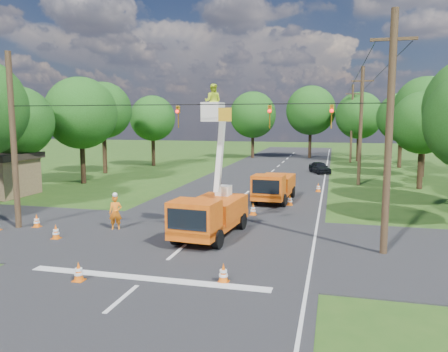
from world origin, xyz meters
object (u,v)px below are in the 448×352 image
(traffic_cone_3, at_px, (290,200))
(tree_left_d, at_px, (81,113))
(traffic_cone_0, at_px, (79,272))
(traffic_cone_7, at_px, (318,187))
(traffic_cone_2, at_px, (253,209))
(tree_left_e, at_px, (103,111))
(pole_right_near, at_px, (389,133))
(pole_right_mid, at_px, (361,125))
(pole_left, at_px, (13,142))
(bucket_truck, at_px, (210,206))
(ground_worker, at_px, (116,213))
(tree_far_c, at_px, (359,116))
(second_truck, at_px, (274,186))
(traffic_cone_5, at_px, (37,221))
(tree_right_c, at_px, (423,123))
(traffic_cone_4, at_px, (56,232))
(pole_right_far, at_px, (352,123))
(tree_right_d, at_px, (426,108))
(tree_right_e, at_px, (402,117))
(tree_left_f, at_px, (153,118))
(tree_far_b, at_px, (311,110))
(tree_left_c, at_px, (18,122))
(tree_far_a, at_px, (253,115))

(traffic_cone_3, distance_m, tree_left_d, 20.31)
(traffic_cone_0, bearing_deg, traffic_cone_7, 70.63)
(traffic_cone_2, distance_m, traffic_cone_3, 3.91)
(traffic_cone_3, bearing_deg, tree_left_e, 148.39)
(traffic_cone_2, distance_m, traffic_cone_7, 9.96)
(pole_right_near, xyz_separation_m, pole_right_mid, (0.00, 20.00, 0.00))
(pole_right_near, xyz_separation_m, pole_left, (-18.00, 0.00, -0.61))
(pole_left, height_order, tree_left_e, tree_left_e)
(traffic_cone_7, xyz_separation_m, tree_left_e, (-22.07, 6.71, 6.13))
(traffic_cone_0, bearing_deg, bucket_truck, 66.47)
(ground_worker, bearing_deg, traffic_cone_7, 36.71)
(ground_worker, height_order, tree_left_d, tree_left_d)
(pole_right_near, xyz_separation_m, tree_far_c, (1.00, 42.00, 0.96))
(second_truck, xyz_separation_m, traffic_cone_5, (-11.08, -10.13, -0.71))
(tree_right_c, bearing_deg, traffic_cone_5, -139.44)
(traffic_cone_5, bearing_deg, tree_right_c, 40.56)
(second_truck, distance_m, traffic_cone_4, 14.73)
(pole_right_mid, height_order, pole_right_far, same)
(tree_right_d, relative_size, tree_far_c, 1.06)
(traffic_cone_0, height_order, traffic_cone_5, same)
(tree_right_e, bearing_deg, tree_right_d, -82.87)
(second_truck, xyz_separation_m, tree_left_d, (-17.44, 4.56, 5.05))
(ground_worker, distance_m, tree_left_f, 31.27)
(tree_left_d, relative_size, tree_left_f, 1.10)
(traffic_cone_5, bearing_deg, ground_worker, 8.01)
(pole_right_far, distance_m, tree_far_b, 7.63)
(tree_left_c, bearing_deg, traffic_cone_0, -46.26)
(traffic_cone_3, bearing_deg, pole_right_near, -62.75)
(pole_right_near, distance_m, pole_left, 18.01)
(bucket_truck, height_order, pole_right_mid, pole_right_mid)
(second_truck, relative_size, traffic_cone_7, 7.95)
(bucket_truck, relative_size, traffic_cone_3, 10.27)
(traffic_cone_3, relative_size, tree_left_c, 0.09)
(traffic_cone_0, height_order, pole_right_mid, pole_right_mid)
(pole_right_mid, bearing_deg, bucket_truck, -112.01)
(ground_worker, xyz_separation_m, tree_right_c, (17.60, 18.09, 4.41))
(traffic_cone_4, xyz_separation_m, tree_far_b, (9.29, 46.40, 6.45))
(traffic_cone_2, height_order, pole_right_mid, pole_right_mid)
(bucket_truck, relative_size, pole_right_near, 0.73)
(tree_left_d, height_order, tree_far_b, tree_far_b)
(tree_left_c, height_order, tree_right_d, tree_right_d)
(traffic_cone_0, distance_m, tree_left_c, 21.30)
(tree_right_c, bearing_deg, traffic_cone_7, -154.95)
(second_truck, relative_size, tree_left_c, 0.70)
(tree_right_d, bearing_deg, tree_far_a, 141.06)
(ground_worker, relative_size, tree_left_c, 0.22)
(traffic_cone_5, xyz_separation_m, tree_far_a, (3.64, 42.69, 5.83))
(traffic_cone_7, distance_m, tree_left_f, 25.45)
(pole_right_mid, relative_size, tree_right_c, 1.28)
(traffic_cone_0, height_order, tree_left_f, tree_left_f)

